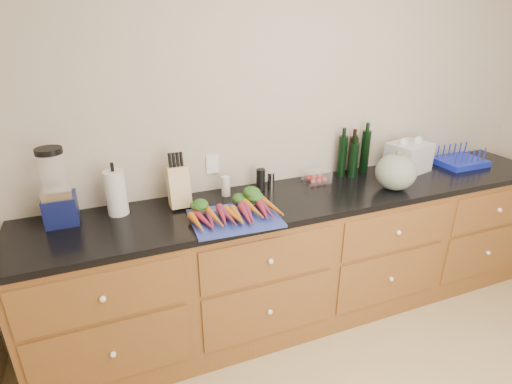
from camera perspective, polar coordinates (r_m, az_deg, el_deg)
name	(u,v)px	position (r m, az deg, el deg)	size (l,w,h in m)	color
wall_back	(294,127)	(2.78, 5.49, 9.16)	(4.10, 0.05, 2.60)	#BCB19C
cabinets	(311,257)	(2.85, 7.84, -9.23)	(3.60, 0.64, 0.90)	brown
countertop	(314,196)	(2.64, 8.35, -0.55)	(3.64, 0.62, 0.04)	black
cutting_board	(235,218)	(2.26, -3.04, -3.76)	(0.49, 0.37, 0.01)	navy
carrots	(233,210)	(2.28, -3.36, -2.63)	(0.49, 0.33, 0.06)	#C36316
squash	(396,172)	(2.78, 19.35, 2.73)	(0.27, 0.27, 0.24)	slate
blender_appliance	(57,191)	(2.40, -26.55, 0.09)	(0.17, 0.17, 0.43)	#0F1546
paper_towel	(116,193)	(2.41, -19.37, -0.11)	(0.12, 0.12, 0.26)	silver
knife_block	(179,187)	(2.43, -11.01, 0.74)	(0.12, 0.12, 0.24)	tan
grinder_salt	(226,186)	(2.55, -4.35, 0.84)	(0.06, 0.06, 0.13)	silver
grinder_pepper	(261,180)	(2.62, 0.67, 1.77)	(0.06, 0.06, 0.15)	black
canister_chrome	(271,181)	(2.65, 2.14, 1.65)	(0.05, 0.05, 0.11)	silver
tomato_box	(317,177)	(2.80, 8.67, 2.20)	(0.17, 0.13, 0.08)	white
bottles	(354,156)	(2.96, 13.76, 5.08)	(0.26, 0.13, 0.31)	black
grocery_bag	(408,157)	(3.17, 20.94, 4.69)	(0.29, 0.23, 0.21)	silver
dish_rack	(460,160)	(3.49, 27.08, 4.10)	(0.36, 0.28, 0.14)	#1323AE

